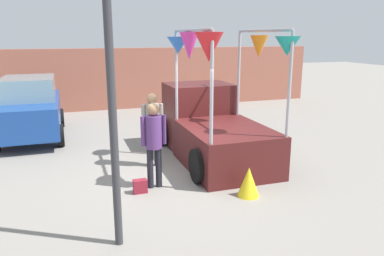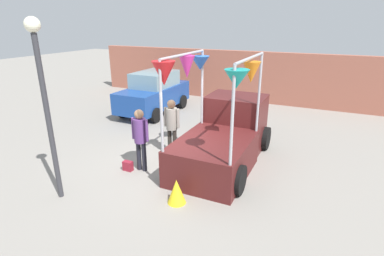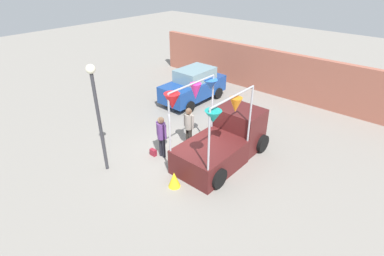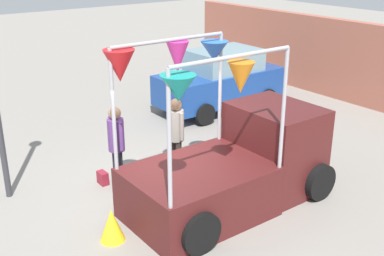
{
  "view_description": "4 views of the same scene",
  "coord_description": "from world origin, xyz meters",
  "px_view_note": "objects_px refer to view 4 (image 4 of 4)",
  "views": [
    {
      "loc": [
        -2.26,
        -7.8,
        3.13
      ],
      "look_at": [
        0.28,
        -0.22,
        1.14
      ],
      "focal_mm": 35.0,
      "sensor_mm": 36.0,
      "label": 1
    },
    {
      "loc": [
        3.91,
        -6.92,
        4.04
      ],
      "look_at": [
        0.74,
        -0.14,
        1.36
      ],
      "focal_mm": 28.0,
      "sensor_mm": 36.0,
      "label": 2
    },
    {
      "loc": [
        6.96,
        -7.45,
        7.0
      ],
      "look_at": [
        0.39,
        0.09,
        1.45
      ],
      "focal_mm": 28.0,
      "sensor_mm": 36.0,
      "label": 3
    },
    {
      "loc": [
        7.6,
        -4.78,
        4.84
      ],
      "look_at": [
        0.57,
        0.49,
        1.49
      ],
      "focal_mm": 45.0,
      "sensor_mm": 36.0,
      "label": 4
    }
  ],
  "objects_px": {
    "vendor_truck": "(239,160)",
    "folded_kite_bundle_sunflower": "(112,225)",
    "person_vendor": "(176,130)",
    "person_customer": "(116,140)",
    "parked_car": "(221,80)",
    "handbag": "(103,178)"
  },
  "relations": [
    {
      "from": "parked_car",
      "to": "person_vendor",
      "type": "xyz_separation_m",
      "value": [
        3.01,
        -3.8,
        0.15
      ]
    },
    {
      "from": "person_vendor",
      "to": "folded_kite_bundle_sunflower",
      "type": "distance_m",
      "value": 2.85
    },
    {
      "from": "parked_car",
      "to": "handbag",
      "type": "distance_m",
      "value": 5.88
    },
    {
      "from": "parked_car",
      "to": "vendor_truck",
      "type": "bearing_deg",
      "value": -36.56
    },
    {
      "from": "vendor_truck",
      "to": "folded_kite_bundle_sunflower",
      "type": "distance_m",
      "value": 2.78
    },
    {
      "from": "vendor_truck",
      "to": "folded_kite_bundle_sunflower",
      "type": "xyz_separation_m",
      "value": [
        -0.23,
        -2.71,
        -0.58
      ]
    },
    {
      "from": "parked_car",
      "to": "folded_kite_bundle_sunflower",
      "type": "distance_m",
      "value": 7.59
    },
    {
      "from": "person_customer",
      "to": "folded_kite_bundle_sunflower",
      "type": "distance_m",
      "value": 2.12
    },
    {
      "from": "person_customer",
      "to": "person_vendor",
      "type": "bearing_deg",
      "value": 78.21
    },
    {
      "from": "vendor_truck",
      "to": "parked_car",
      "type": "height_order",
      "value": "vendor_truck"
    },
    {
      "from": "vendor_truck",
      "to": "handbag",
      "type": "xyz_separation_m",
      "value": [
        -2.25,
        -1.87,
        -0.74
      ]
    },
    {
      "from": "person_customer",
      "to": "person_vendor",
      "type": "distance_m",
      "value": 1.34
    },
    {
      "from": "handbag",
      "to": "person_customer",
      "type": "bearing_deg",
      "value": 29.74
    },
    {
      "from": "parked_car",
      "to": "folded_kite_bundle_sunflower",
      "type": "xyz_separation_m",
      "value": [
        4.41,
        -6.15,
        -0.64
      ]
    },
    {
      "from": "vendor_truck",
      "to": "folded_kite_bundle_sunflower",
      "type": "relative_size",
      "value": 6.95
    },
    {
      "from": "person_customer",
      "to": "person_vendor",
      "type": "height_order",
      "value": "person_customer"
    },
    {
      "from": "parked_car",
      "to": "handbag",
      "type": "relative_size",
      "value": 14.29
    },
    {
      "from": "parked_car",
      "to": "person_customer",
      "type": "xyz_separation_m",
      "value": [
        2.74,
        -5.11,
        0.16
      ]
    },
    {
      "from": "parked_car",
      "to": "person_vendor",
      "type": "bearing_deg",
      "value": -51.6
    },
    {
      "from": "vendor_truck",
      "to": "person_vendor",
      "type": "height_order",
      "value": "vendor_truck"
    },
    {
      "from": "vendor_truck",
      "to": "folded_kite_bundle_sunflower",
      "type": "height_order",
      "value": "vendor_truck"
    },
    {
      "from": "folded_kite_bundle_sunflower",
      "to": "vendor_truck",
      "type": "bearing_deg",
      "value": 85.1
    }
  ]
}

